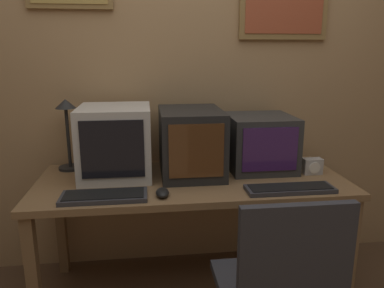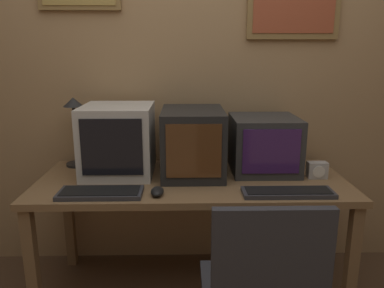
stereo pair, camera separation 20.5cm
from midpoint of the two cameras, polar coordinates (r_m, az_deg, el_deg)
name	(u,v)px [view 2 (the right image)]	position (r m, az deg, el deg)	size (l,w,h in m)	color
wall_back	(191,68)	(2.43, 2.29, 11.46)	(8.00, 0.08, 2.60)	tan
desk	(192,191)	(2.14, 2.77, -7.21)	(1.71, 0.72, 0.72)	olive
monitor_left	(119,140)	(2.17, -8.51, 0.61)	(0.39, 0.42, 0.40)	beige
monitor_center	(193,142)	(2.15, 2.84, 0.30)	(0.35, 0.48, 0.37)	black
monitor_right	(264,144)	(2.27, 13.47, -0.04)	(0.38, 0.40, 0.32)	#333333
keyboard_main	(101,193)	(1.90, -10.77, -7.36)	(0.42, 0.17, 0.03)	#333338
keyboard_side	(288,192)	(1.96, 17.37, -7.10)	(0.45, 0.14, 0.03)	#333338
mouse_near_keyboard	(157,191)	(1.87, -2.17, -7.29)	(0.06, 0.11, 0.04)	black
desk_clock	(317,170)	(2.25, 21.05, -3.77)	(0.11, 0.07, 0.09)	#B7B2AD
desk_lamp	(75,122)	(2.36, -15.11, 3.28)	(0.14, 0.14, 0.43)	black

